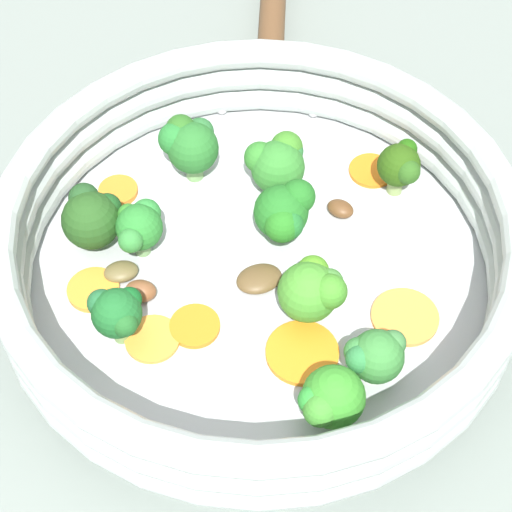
{
  "coord_description": "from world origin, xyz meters",
  "views": [
    {
      "loc": [
        -0.0,
        0.36,
        0.49
      ],
      "look_at": [
        0.0,
        0.0,
        0.03
      ],
      "focal_mm": 60.0,
      "sensor_mm": 36.0,
      "label": 1
    }
  ],
  "objects_px": {
    "broccoli_floret_8": "(136,225)",
    "broccoli_floret_6": "(186,143)",
    "carrot_slice_3": "(368,171)",
    "mushroom_piece_3": "(257,279)",
    "broccoli_floret_4": "(274,163)",
    "mushroom_piece_0": "(118,272)",
    "skillet": "(256,276)",
    "broccoli_floret_0": "(371,356)",
    "carrot_slice_6": "(192,326)",
    "broccoli_floret_2": "(113,312)",
    "mushroom_piece_1": "(137,291)",
    "carrot_slice_1": "(115,191)",
    "broccoli_floret_3": "(89,217)",
    "carrot_slice_0": "(402,317)",
    "carrot_slice_2": "(149,339)",
    "carrot_slice_5": "(90,290)",
    "broccoli_floret_9": "(281,213)",
    "broccoli_floret_5": "(309,290)",
    "carrot_slice_4": "(299,353)",
    "mushroom_piece_2": "(337,209)",
    "broccoli_floret_1": "(326,399)",
    "broccoli_floret_7": "(397,166)"
  },
  "relations": [
    {
      "from": "broccoli_floret_8",
      "to": "mushroom_piece_3",
      "type": "relative_size",
      "value": 1.33
    },
    {
      "from": "carrot_slice_2",
      "to": "broccoli_floret_5",
      "type": "distance_m",
      "value": 0.11
    },
    {
      "from": "carrot_slice_1",
      "to": "carrot_slice_0",
      "type": "bearing_deg",
      "value": 151.3
    },
    {
      "from": "carrot_slice_3",
      "to": "broccoli_floret_0",
      "type": "height_order",
      "value": "broccoli_floret_0"
    },
    {
      "from": "carrot_slice_3",
      "to": "mushroom_piece_3",
      "type": "bearing_deg",
      "value": 51.26
    },
    {
      "from": "broccoli_floret_8",
      "to": "broccoli_floret_1",
      "type": "bearing_deg",
      "value": 133.55
    },
    {
      "from": "broccoli_floret_9",
      "to": "carrot_slice_5",
      "type": "bearing_deg",
      "value": 19.42
    },
    {
      "from": "carrot_slice_6",
      "to": "mushroom_piece_3",
      "type": "bearing_deg",
      "value": -139.78
    },
    {
      "from": "carrot_slice_5",
      "to": "broccoli_floret_9",
      "type": "xyz_separation_m",
      "value": [
        -0.13,
        -0.05,
        0.03
      ]
    },
    {
      "from": "carrot_slice_0",
      "to": "carrot_slice_6",
      "type": "height_order",
      "value": "same"
    },
    {
      "from": "carrot_slice_0",
      "to": "broccoli_floret_0",
      "type": "relative_size",
      "value": 1.1
    },
    {
      "from": "carrot_slice_6",
      "to": "broccoli_floret_9",
      "type": "distance_m",
      "value": 0.1
    },
    {
      "from": "mushroom_piece_3",
      "to": "carrot_slice_1",
      "type": "bearing_deg",
      "value": -37.91
    },
    {
      "from": "carrot_slice_0",
      "to": "broccoli_floret_8",
      "type": "bearing_deg",
      "value": -17.61
    },
    {
      "from": "carrot_slice_0",
      "to": "mushroom_piece_1",
      "type": "relative_size",
      "value": 2.13
    },
    {
      "from": "broccoli_floret_2",
      "to": "mushroom_piece_1",
      "type": "xyz_separation_m",
      "value": [
        -0.01,
        -0.03,
        -0.02
      ]
    },
    {
      "from": "broccoli_floret_8",
      "to": "broccoli_floret_0",
      "type": "bearing_deg",
      "value": 146.69
    },
    {
      "from": "broccoli_floret_0",
      "to": "mushroom_piece_0",
      "type": "bearing_deg",
      "value": -25.07
    },
    {
      "from": "broccoli_floret_4",
      "to": "mushroom_piece_0",
      "type": "distance_m",
      "value": 0.14
    },
    {
      "from": "carrot_slice_1",
      "to": "carrot_slice_5",
      "type": "xyz_separation_m",
      "value": [
        0.01,
        0.09,
        -0.0
      ]
    },
    {
      "from": "skillet",
      "to": "broccoli_floret_5",
      "type": "height_order",
      "value": "broccoli_floret_5"
    },
    {
      "from": "carrot_slice_0",
      "to": "carrot_slice_2",
      "type": "bearing_deg",
      "value": 6.27
    },
    {
      "from": "broccoli_floret_2",
      "to": "mushroom_piece_1",
      "type": "distance_m",
      "value": 0.04
    },
    {
      "from": "carrot_slice_5",
      "to": "carrot_slice_1",
      "type": "bearing_deg",
      "value": -94.72
    },
    {
      "from": "broccoli_floret_1",
      "to": "mushroom_piece_1",
      "type": "relative_size",
      "value": 2.07
    },
    {
      "from": "broccoli_floret_2",
      "to": "broccoli_floret_8",
      "type": "relative_size",
      "value": 1.05
    },
    {
      "from": "carrot_slice_3",
      "to": "carrot_slice_6",
      "type": "xyz_separation_m",
      "value": [
        0.13,
        0.14,
        0.0
      ]
    },
    {
      "from": "carrot_slice_2",
      "to": "broccoli_floret_6",
      "type": "height_order",
      "value": "broccoli_floret_6"
    },
    {
      "from": "carrot_slice_0",
      "to": "carrot_slice_1",
      "type": "height_order",
      "value": "carrot_slice_1"
    },
    {
      "from": "mushroom_piece_2",
      "to": "mushroom_piece_1",
      "type": "bearing_deg",
      "value": 28.6
    },
    {
      "from": "carrot_slice_2",
      "to": "carrot_slice_4",
      "type": "bearing_deg",
      "value": 174.15
    },
    {
      "from": "skillet",
      "to": "mushroom_piece_0",
      "type": "xyz_separation_m",
      "value": [
        0.1,
        0.01,
        0.01
      ]
    },
    {
      "from": "broccoli_floret_6",
      "to": "broccoli_floret_9",
      "type": "xyz_separation_m",
      "value": [
        -0.07,
        0.06,
        -0.0
      ]
    },
    {
      "from": "carrot_slice_1",
      "to": "mushroom_piece_1",
      "type": "bearing_deg",
      "value": 105.21
    },
    {
      "from": "skillet",
      "to": "broccoli_floret_2",
      "type": "relative_size",
      "value": 7.39
    },
    {
      "from": "mushroom_piece_3",
      "to": "mushroom_piece_2",
      "type": "bearing_deg",
      "value": -132.49
    },
    {
      "from": "carrot_slice_4",
      "to": "carrot_slice_1",
      "type": "bearing_deg",
      "value": -46.21
    },
    {
      "from": "broccoli_floret_0",
      "to": "carrot_slice_3",
      "type": "bearing_deg",
      "value": -94.5
    },
    {
      "from": "carrot_slice_1",
      "to": "broccoli_floret_8",
      "type": "bearing_deg",
      "value": 113.18
    },
    {
      "from": "carrot_slice_3",
      "to": "broccoli_floret_3",
      "type": "xyz_separation_m",
      "value": [
        0.2,
        0.07,
        0.02
      ]
    },
    {
      "from": "broccoli_floret_4",
      "to": "mushroom_piece_2",
      "type": "height_order",
      "value": "broccoli_floret_4"
    },
    {
      "from": "mushroom_piece_1",
      "to": "broccoli_floret_2",
      "type": "bearing_deg",
      "value": 72.53
    },
    {
      "from": "carrot_slice_0",
      "to": "broccoli_floret_4",
      "type": "relative_size",
      "value": 1.02
    },
    {
      "from": "carrot_slice_4",
      "to": "carrot_slice_6",
      "type": "distance_m",
      "value": 0.07
    },
    {
      "from": "skillet",
      "to": "carrot_slice_3",
      "type": "distance_m",
      "value": 0.13
    },
    {
      "from": "broccoli_floret_5",
      "to": "broccoli_floret_2",
      "type": "bearing_deg",
      "value": 8.69
    },
    {
      "from": "skillet",
      "to": "carrot_slice_2",
      "type": "height_order",
      "value": "carrot_slice_2"
    },
    {
      "from": "broccoli_floret_1",
      "to": "broccoli_floret_5",
      "type": "relative_size",
      "value": 0.95
    },
    {
      "from": "broccoli_floret_8",
      "to": "broccoli_floret_6",
      "type": "bearing_deg",
      "value": -112.44
    },
    {
      "from": "broccoli_floret_7",
      "to": "carrot_slice_3",
      "type": "bearing_deg",
      "value": -49.28
    }
  ]
}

